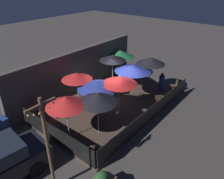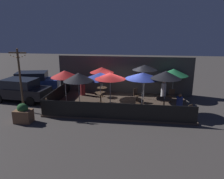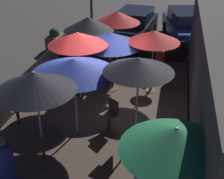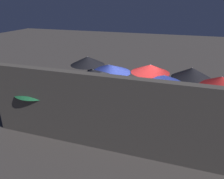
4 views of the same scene
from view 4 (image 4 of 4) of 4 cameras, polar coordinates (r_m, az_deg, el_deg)
ground_plane at (r=11.29m, az=5.46°, el=-6.49°), size 60.00×60.00×0.00m
patio_deck at (r=11.26m, az=5.47°, el=-6.22°), size 9.03×5.49×0.12m
building_wall at (r=8.04m, az=0.87°, el=-6.74°), size 10.63×0.36×3.01m
fence_front at (r=13.45m, az=8.24°, el=1.02°), size 8.83×0.05×0.95m
patio_umbrella_0 at (r=10.30m, az=13.42°, el=2.49°), size 2.21×2.21×2.13m
patio_umbrella_1 at (r=8.89m, az=13.54°, el=0.21°), size 1.77×1.77×2.24m
patio_umbrella_2 at (r=12.01m, az=-6.39°, el=7.49°), size 1.86×1.86×2.49m
patio_umbrella_3 at (r=9.62m, az=-4.93°, el=4.18°), size 1.76×1.76×2.50m
patio_umbrella_4 at (r=11.16m, az=-0.85°, el=5.53°), size 2.26×2.26×2.28m
patio_umbrella_5 at (r=11.16m, az=9.96°, el=5.39°), size 1.95×1.95×2.32m
patio_umbrella_6 at (r=11.29m, az=20.11°, el=4.09°), size 1.92×1.92×2.29m
patio_umbrella_7 at (r=10.59m, az=26.60°, el=1.88°), size 1.87×1.87×2.26m
patio_umbrella_8 at (r=10.03m, az=-18.54°, el=0.97°), size 2.13×2.13×2.09m
dining_table_0 at (r=10.82m, az=12.80°, el=-4.24°), size 0.93×0.93×0.70m
dining_table_1 at (r=9.53m, az=12.74°, el=-8.15°), size 0.75×0.75×0.70m
dining_table_2 at (r=12.53m, az=-6.07°, el=0.08°), size 1.00×1.00×0.73m
patio_chair_0 at (r=13.07m, az=25.96°, el=-1.56°), size 0.56×0.56×0.94m
patio_chair_1 at (r=10.82m, az=-0.54°, el=-3.84°), size 0.56×0.56×0.96m
patio_chair_2 at (r=14.17m, az=-8.36°, el=2.17°), size 0.57×0.57×0.90m
patio_chair_3 at (r=13.36m, az=2.49°, el=1.34°), size 0.57×0.57×0.96m
patio_chair_4 at (r=11.50m, az=-12.47°, el=-2.99°), size 0.52×0.52×0.90m
patron_0 at (r=9.40m, az=22.11°, el=-9.84°), size 0.44×0.44×1.21m
patron_1 at (r=13.32m, az=-8.46°, el=1.20°), size 0.51×0.51×1.26m
patron_2 at (r=10.62m, az=-12.49°, el=-4.55°), size 0.48×0.48×1.32m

